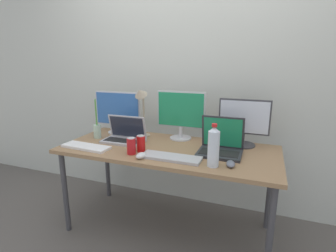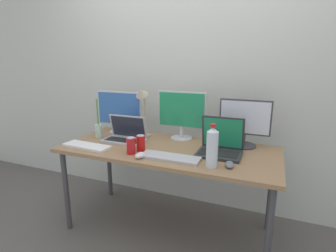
{
  "view_description": "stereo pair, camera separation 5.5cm",
  "coord_description": "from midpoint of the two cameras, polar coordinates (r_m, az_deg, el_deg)",
  "views": [
    {
      "loc": [
        0.69,
        -1.86,
        1.43
      ],
      "look_at": [
        0.0,
        0.0,
        0.92
      ],
      "focal_mm": 28.0,
      "sensor_mm": 36.0,
      "label": 1
    },
    {
      "loc": [
        0.75,
        -1.84,
        1.43
      ],
      "look_at": [
        0.0,
        0.0,
        0.92
      ],
      "focal_mm": 28.0,
      "sensor_mm": 36.0,
      "label": 2
    }
  ],
  "objects": [
    {
      "name": "laptop_secondary",
      "position": [
        2.01,
        12.14,
        -4.17
      ],
      "size": [
        0.32,
        0.26,
        0.27
      ],
      "color": "#2D2D33",
      "rests_on": "work_desk"
    },
    {
      "name": "bamboo_vase",
      "position": [
        2.44,
        -14.25,
        -0.73
      ],
      "size": [
        0.07,
        0.07,
        0.35
      ],
      "color": "#B2D1B7",
      "rests_on": "work_desk"
    },
    {
      "name": "water_bottle",
      "position": [
        1.73,
        10.5,
        -4.58
      ],
      "size": [
        0.08,
        0.08,
        0.29
      ],
      "color": "silver",
      "rests_on": "work_desk"
    },
    {
      "name": "soda_can_by_laptop",
      "position": [
        2.02,
        -5.18,
        -3.77
      ],
      "size": [
        0.07,
        0.07,
        0.13
      ],
      "color": "red",
      "rests_on": "work_desk"
    },
    {
      "name": "work_desk",
      "position": [
        2.13,
        0.75,
        -6.32
      ],
      "size": [
        1.72,
        0.75,
        0.74
      ],
      "color": "#424247",
      "rests_on": "ground"
    },
    {
      "name": "laptop_silver",
      "position": [
        2.29,
        -8.56,
        -2.0
      ],
      "size": [
        0.35,
        0.21,
        0.22
      ],
      "color": "#B7B7BC",
      "rests_on": "work_desk"
    },
    {
      "name": "mouse_by_laptop",
      "position": [
        1.79,
        14.09,
        -8.14
      ],
      "size": [
        0.07,
        0.11,
        0.03
      ],
      "primitive_type": "ellipsoid",
      "rotation": [
        0.0,
        0.0,
        0.18
      ],
      "color": "slate",
      "rests_on": "work_desk"
    },
    {
      "name": "ground_plane",
      "position": [
        2.45,
        0.69,
        -21.37
      ],
      "size": [
        16.0,
        16.0,
        0.0
      ],
      "primitive_type": "plane",
      "color": "#5B5651"
    },
    {
      "name": "keyboard_main",
      "position": [
        2.2,
        -16.6,
        -4.21
      ],
      "size": [
        0.41,
        0.16,
        0.02
      ],
      "primitive_type": "cube",
      "rotation": [
        0.0,
        0.0,
        -0.06
      ],
      "color": "white",
      "rests_on": "work_desk"
    },
    {
      "name": "wall_back",
      "position": [
        2.55,
        5.71,
        11.36
      ],
      "size": [
        7.0,
        0.08,
        2.6
      ],
      "primitive_type": "cube",
      "color": "silver",
      "rests_on": "ground"
    },
    {
      "name": "keyboard_aux",
      "position": [
        1.88,
        1.28,
        -6.86
      ],
      "size": [
        0.44,
        0.15,
        0.02
      ],
      "primitive_type": "cube",
      "rotation": [
        0.0,
        0.0,
        0.0
      ],
      "color": "#B2B2B7",
      "rests_on": "work_desk"
    },
    {
      "name": "mouse_by_keyboard",
      "position": [
        1.9,
        -5.24,
        -6.36
      ],
      "size": [
        0.07,
        0.1,
        0.04
      ],
      "primitive_type": "ellipsoid",
      "rotation": [
        0.0,
        0.0,
        -0.11
      ],
      "color": "silver",
      "rests_on": "work_desk"
    },
    {
      "name": "soda_can_near_keyboard",
      "position": [
        1.97,
        -7.28,
        -4.27
      ],
      "size": [
        0.07,
        0.07,
        0.13
      ],
      "color": "red",
      "rests_on": "work_desk"
    },
    {
      "name": "desk_lamp",
      "position": [
        2.32,
        -4.94,
        5.09
      ],
      "size": [
        0.11,
        0.18,
        0.47
      ],
      "color": "tan",
      "rests_on": "work_desk"
    },
    {
      "name": "monitor_left",
      "position": [
        2.53,
        -9.91,
        3.14
      ],
      "size": [
        0.47,
        0.2,
        0.4
      ],
      "color": "silver",
      "rests_on": "work_desk"
    },
    {
      "name": "monitor_center",
      "position": [
        2.29,
        3.67,
        2.76
      ],
      "size": [
        0.43,
        0.19,
        0.42
      ],
      "color": "silver",
      "rests_on": "work_desk"
    },
    {
      "name": "monitor_right",
      "position": [
        2.18,
        17.02,
        0.82
      ],
      "size": [
        0.4,
        0.21,
        0.38
      ],
      "color": "#38383D",
      "rests_on": "work_desk"
    }
  ]
}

